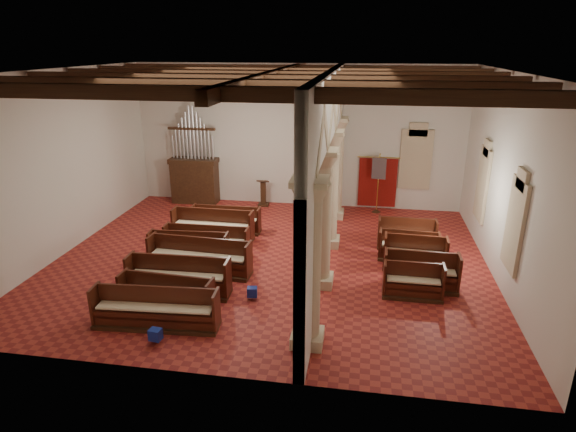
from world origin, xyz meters
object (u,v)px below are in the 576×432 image
Objects in this scene: lectern at (263,195)px; processional_banner at (377,194)px; nave_pew_0 at (156,314)px; pipe_organ at (194,172)px; aisle_pew_0 at (413,286)px.

processional_banner reaches higher than lectern.
processional_banner is 11.26m from nave_pew_0.
pipe_organ is at bearing 176.69° from lectern.
pipe_organ is at bearing 100.20° from nave_pew_0.
processional_banner is 1.52× the size of aisle_pew_0.
pipe_organ is at bearing 141.39° from aisle_pew_0.
lectern is at bearing 82.50° from nave_pew_0.
pipe_organ reaches higher than nave_pew_0.
processional_banner reaches higher than aisle_pew_0.
lectern is 9.32m from aisle_pew_0.
nave_pew_0 is at bearing -96.84° from lectern.
nave_pew_0 is (-5.55, -9.78, -0.48)m from processional_banner.
pipe_organ is 8.03m from processional_banner.
pipe_organ is 1.37× the size of nave_pew_0.
nave_pew_0 reaches higher than aisle_pew_0.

